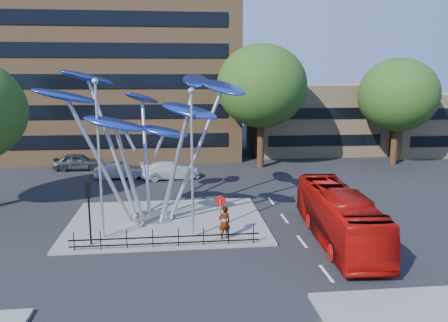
{
  "coord_description": "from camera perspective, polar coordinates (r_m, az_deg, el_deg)",
  "views": [
    {
      "loc": [
        -0.3,
        -20.3,
        9.07
      ],
      "look_at": [
        2.36,
        4.0,
        4.27
      ],
      "focal_mm": 35.0,
      "sensor_mm": 36.0,
      "label": 1
    }
  ],
  "objects": [
    {
      "name": "low_building_far",
      "position": [
        57.29,
        25.82,
        4.43
      ],
      "size": [
        12.0,
        8.0,
        7.0
      ],
      "primitive_type": "cube",
      "color": "tan",
      "rests_on": "ground"
    },
    {
      "name": "low_building_near",
      "position": [
        53.12,
        11.72,
        5.41
      ],
      "size": [
        15.0,
        8.0,
        8.0
      ],
      "primitive_type": "cube",
      "color": "tan",
      "rests_on": "ground"
    },
    {
      "name": "no_entry_sign_island",
      "position": [
        24.06,
        -0.46,
        -6.44
      ],
      "size": [
        0.6,
        0.1,
        2.45
      ],
      "color": "#9EA0A5",
      "rests_on": "traffic_island"
    },
    {
      "name": "street_lamp_right",
      "position": [
        23.65,
        -4.21,
        1.41
      ],
      "size": [
        0.36,
        0.36,
        8.3
      ],
      "color": "#9EA0A5",
      "rests_on": "traffic_island"
    },
    {
      "name": "brick_tower",
      "position": [
        52.95,
        -12.97,
        17.28
      ],
      "size": [
        25.0,
        15.0,
        30.0
      ],
      "primitive_type": "cube",
      "color": "brown",
      "rests_on": "ground"
    },
    {
      "name": "parked_car_right",
      "position": [
        39.2,
        -6.98,
        -1.19
      ],
      "size": [
        5.54,
        2.85,
        1.54
      ],
      "primitive_type": "imported",
      "rotation": [
        0.0,
        0.0,
        1.71
      ],
      "color": "silver",
      "rests_on": "ground"
    },
    {
      "name": "tree_right",
      "position": [
        43.12,
        4.94,
        9.71
      ],
      "size": [
        8.8,
        8.8,
        12.11
      ],
      "color": "black",
      "rests_on": "ground"
    },
    {
      "name": "traffic_light_island",
      "position": [
        24.16,
        -17.27,
        -4.9
      ],
      "size": [
        0.28,
        0.18,
        3.42
      ],
      "color": "black",
      "rests_on": "traffic_island"
    },
    {
      "name": "ground",
      "position": [
        22.24,
        -5.05,
        -13.0
      ],
      "size": [
        120.0,
        120.0,
        0.0
      ],
      "primitive_type": "plane",
      "color": "black",
      "rests_on": "ground"
    },
    {
      "name": "parked_car_left",
      "position": [
        44.83,
        -18.49,
        -0.08
      ],
      "size": [
        4.82,
        2.08,
        1.62
      ],
      "primitive_type": "imported",
      "rotation": [
        0.0,
        0.0,
        1.61
      ],
      "color": "#393B40",
      "rests_on": "ground"
    },
    {
      "name": "traffic_island",
      "position": [
        27.81,
        -7.41,
        -7.85
      ],
      "size": [
        12.0,
        9.0,
        0.15
      ],
      "primitive_type": "cube",
      "color": "slate",
      "rests_on": "ground"
    },
    {
      "name": "leaf_sculpture",
      "position": [
        27.13,
        -10.01,
        6.3
      ],
      "size": [
        12.72,
        9.54,
        9.51
      ],
      "color": "#9EA0A5",
      "rests_on": "traffic_island"
    },
    {
      "name": "parked_car_mid",
      "position": [
        40.06,
        -13.42,
        -1.21
      ],
      "size": [
        4.51,
        1.88,
        1.45
      ],
      "primitive_type": "imported",
      "rotation": [
        0.0,
        0.0,
        1.65
      ],
      "color": "#9FA0A6",
      "rests_on": "ground"
    },
    {
      "name": "pedestrian",
      "position": [
        24.29,
        0.05,
        -8.05
      ],
      "size": [
        0.77,
        0.6,
        1.89
      ],
      "primitive_type": "imported",
      "rotation": [
        0.0,
        0.0,
        3.37
      ],
      "color": "gray",
      "rests_on": "traffic_island"
    },
    {
      "name": "street_lamp_left",
      "position": [
        24.46,
        -16.06,
        1.95
      ],
      "size": [
        0.36,
        0.36,
        8.8
      ],
      "color": "#9EA0A5",
      "rests_on": "traffic_island"
    },
    {
      "name": "tree_far",
      "position": [
        47.86,
        21.76,
        7.99
      ],
      "size": [
        8.0,
        8.0,
        10.81
      ],
      "color": "black",
      "rests_on": "ground"
    },
    {
      "name": "red_bus",
      "position": [
        25.09,
        14.71,
        -6.94
      ],
      "size": [
        3.14,
        10.56,
        2.9
      ],
      "primitive_type": "imported",
      "rotation": [
        0.0,
        0.0,
        -0.07
      ],
      "color": "#A30B07",
      "rests_on": "ground"
    },
    {
      "name": "pedestrian_railing_front",
      "position": [
        23.61,
        -7.63,
        -10.14
      ],
      "size": [
        10.0,
        0.06,
        1.0
      ],
      "color": "black",
      "rests_on": "traffic_island"
    }
  ]
}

